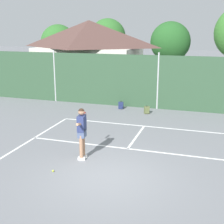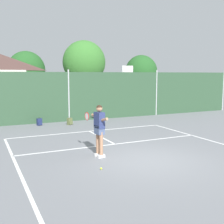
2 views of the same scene
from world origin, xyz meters
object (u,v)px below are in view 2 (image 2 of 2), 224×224
object	(u,v)px
tennis_player	(99,126)
backpack_navy	(39,122)
backpack_olive	(70,121)
tennis_ball	(101,168)
basketball_hoop	(127,83)

from	to	relation	value
tennis_player	backpack_navy	xyz separation A→B (m)	(-0.67, 7.24, -0.92)
tennis_player	backpack_navy	size ratio (longest dim) A/B	4.01
backpack_navy	backpack_olive	world-z (taller)	same
tennis_player	backpack_olive	size ratio (longest dim) A/B	4.01
tennis_ball	backpack_navy	bearing A→B (deg)	91.24
backpack_olive	tennis_ball	bearing A→B (deg)	-100.28
basketball_hoop	backpack_navy	size ratio (longest dim) A/B	7.67
tennis_player	backpack_olive	distance (m)	6.81
tennis_player	basketball_hoop	bearing A→B (deg)	56.59
tennis_player	backpack_navy	world-z (taller)	tennis_player
basketball_hoop	tennis_ball	size ratio (longest dim) A/B	53.79
tennis_ball	backpack_olive	size ratio (longest dim) A/B	0.14
tennis_player	backpack_navy	distance (m)	7.33
basketball_hoop	backpack_navy	world-z (taller)	basketball_hoop
basketball_hoop	tennis_player	distance (m)	11.52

